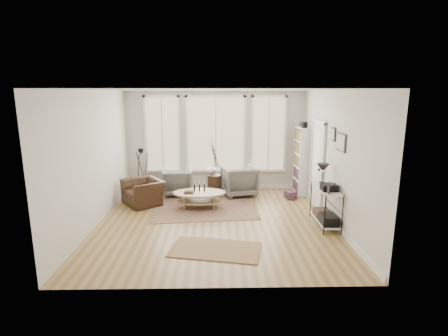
{
  "coord_description": "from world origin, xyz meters",
  "views": [
    {
      "loc": [
        0.03,
        -7.44,
        2.85
      ],
      "look_at": [
        0.2,
        0.6,
        1.1
      ],
      "focal_mm": 28.0,
      "sensor_mm": 36.0,
      "label": 1
    }
  ],
  "objects_px": {
    "low_shelf": "(326,203)",
    "side_table": "(214,168)",
    "bookcase": "(302,160)",
    "coffee_table": "(199,195)",
    "accent_chair": "(143,192)",
    "armchair_right": "(239,181)",
    "armchair_left": "(178,182)"
  },
  "relations": [
    {
      "from": "coffee_table",
      "to": "armchair_right",
      "type": "distance_m",
      "value": 1.55
    },
    {
      "from": "low_shelf",
      "to": "coffee_table",
      "type": "relative_size",
      "value": 0.99
    },
    {
      "from": "accent_chair",
      "to": "coffee_table",
      "type": "bearing_deg",
      "value": 40.38
    },
    {
      "from": "side_table",
      "to": "coffee_table",
      "type": "bearing_deg",
      "value": -109.69
    },
    {
      "from": "bookcase",
      "to": "armchair_right",
      "type": "distance_m",
      "value": 1.87
    },
    {
      "from": "bookcase",
      "to": "side_table",
      "type": "height_order",
      "value": "bookcase"
    },
    {
      "from": "low_shelf",
      "to": "armchair_left",
      "type": "height_order",
      "value": "low_shelf"
    },
    {
      "from": "bookcase",
      "to": "coffee_table",
      "type": "relative_size",
      "value": 1.57
    },
    {
      "from": "accent_chair",
      "to": "side_table",
      "type": "bearing_deg",
      "value": 75.08
    },
    {
      "from": "coffee_table",
      "to": "side_table",
      "type": "bearing_deg",
      "value": 70.31
    },
    {
      "from": "low_shelf",
      "to": "accent_chair",
      "type": "distance_m",
      "value": 4.54
    },
    {
      "from": "coffee_table",
      "to": "accent_chair",
      "type": "xyz_separation_m",
      "value": [
        -1.46,
        0.34,
        -0.0
      ]
    },
    {
      "from": "side_table",
      "to": "accent_chair",
      "type": "height_order",
      "value": "side_table"
    },
    {
      "from": "armchair_left",
      "to": "armchair_right",
      "type": "relative_size",
      "value": 0.89
    },
    {
      "from": "bookcase",
      "to": "low_shelf",
      "type": "height_order",
      "value": "bookcase"
    },
    {
      "from": "bookcase",
      "to": "armchair_right",
      "type": "bearing_deg",
      "value": -174.64
    },
    {
      "from": "coffee_table",
      "to": "armchair_left",
      "type": "distance_m",
      "value": 1.35
    },
    {
      "from": "armchair_left",
      "to": "coffee_table",
      "type": "bearing_deg",
      "value": 116.43
    },
    {
      "from": "accent_chair",
      "to": "armchair_left",
      "type": "bearing_deg",
      "value": 99.75
    },
    {
      "from": "armchair_left",
      "to": "side_table",
      "type": "distance_m",
      "value": 1.13
    },
    {
      "from": "accent_chair",
      "to": "low_shelf",
      "type": "bearing_deg",
      "value": 33.1
    },
    {
      "from": "bookcase",
      "to": "armchair_left",
      "type": "height_order",
      "value": "bookcase"
    },
    {
      "from": "low_shelf",
      "to": "armchair_right",
      "type": "xyz_separation_m",
      "value": [
        -1.72,
        2.35,
        -0.1
      ]
    },
    {
      "from": "armchair_right",
      "to": "accent_chair",
      "type": "distance_m",
      "value": 2.65
    },
    {
      "from": "low_shelf",
      "to": "armchair_right",
      "type": "height_order",
      "value": "low_shelf"
    },
    {
      "from": "low_shelf",
      "to": "side_table",
      "type": "height_order",
      "value": "side_table"
    },
    {
      "from": "bookcase",
      "to": "armchair_left",
      "type": "bearing_deg",
      "value": -178.33
    },
    {
      "from": "coffee_table",
      "to": "accent_chair",
      "type": "height_order",
      "value": "accent_chair"
    },
    {
      "from": "low_shelf",
      "to": "bookcase",
      "type": "bearing_deg",
      "value": 88.72
    },
    {
      "from": "bookcase",
      "to": "armchair_right",
      "type": "relative_size",
      "value": 2.25
    },
    {
      "from": "coffee_table",
      "to": "armchair_right",
      "type": "bearing_deg",
      "value": 46.0
    },
    {
      "from": "armchair_left",
      "to": "accent_chair",
      "type": "xyz_separation_m",
      "value": [
        -0.8,
        -0.84,
        -0.05
      ]
    }
  ]
}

